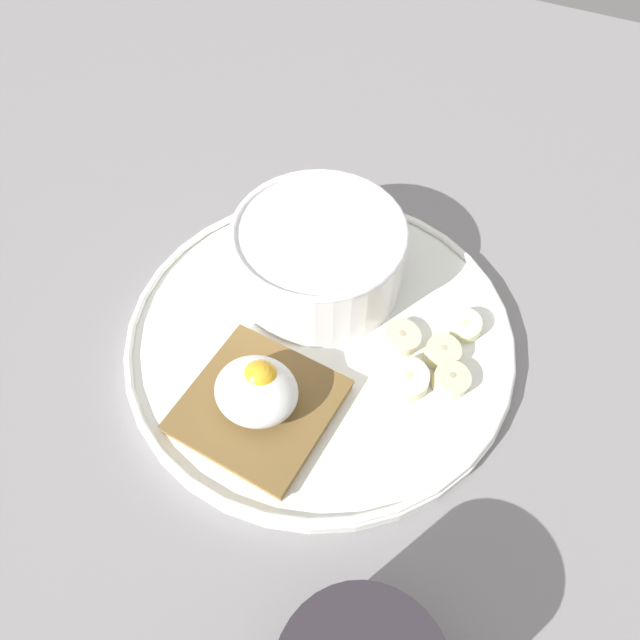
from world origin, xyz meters
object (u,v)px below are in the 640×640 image
Objects in this scene: oatmeal_bowl at (319,255)px; banana_slice_back at (442,352)px; banana_slice_inner at (449,385)px; poached_egg at (257,389)px; banana_slice_front at (408,379)px; banana_slice_right at (465,326)px; toast_slice at (259,406)px; banana_slice_left at (401,338)px.

oatmeal_bowl is 12.34cm from banana_slice_back.
banana_slice_inner is (1.34, -2.41, -0.05)cm from banana_slice_back.
poached_egg is 11.14cm from banana_slice_front.
poached_egg is at bearing -131.06° from banana_slice_right.
banana_slice_right is at bearing 49.08° from toast_slice.
banana_slice_inner is at bearing -27.73° from banana_slice_left.
toast_slice is at bearing -126.13° from banana_slice_left.
banana_slice_front is 3.03cm from banana_slice_inner.
banana_slice_left is at bearing 152.27° from banana_slice_inner.
poached_egg is 1.63× the size of banana_slice_front.
banana_slice_inner reaches higher than toast_slice.
banana_slice_front is at bearing -114.94° from banana_slice_back.
oatmeal_bowl reaches higher than banana_slice_back.
banana_slice_right is (12.50, 0.12, -2.48)cm from oatmeal_bowl.
banana_slice_front is at bearing -62.32° from banana_slice_left.
banana_slice_back is 2.76cm from banana_slice_inner.
banana_slice_left is at bearing 53.71° from poached_egg.
oatmeal_bowl is 12.84cm from poached_egg.
poached_egg is at bearing -137.16° from banana_slice_back.
oatmeal_bowl reaches higher than banana_slice_right.
banana_slice_back is (10.46, 9.70, -2.12)cm from poached_egg.
oatmeal_bowl is 9.27cm from banana_slice_left.
banana_slice_back is (10.47, 9.77, 0.17)cm from toast_slice.
banana_slice_right is 5.64cm from banana_slice_inner.
banana_slice_left and banana_slice_right have the same top height.
banana_slice_back is 0.95× the size of banana_slice_right.
oatmeal_bowl is 3.84× the size of banana_slice_right.
banana_slice_back is at bearing 65.06° from banana_slice_front.
toast_slice is 2.30cm from poached_egg.
oatmeal_bowl is at bearing 165.27° from banana_slice_back.
poached_egg is (1.26, -12.78, -0.22)cm from oatmeal_bowl.
toast_slice is 13.91cm from banana_slice_inner.
banana_slice_right is (0.78, 3.20, -0.14)cm from banana_slice_back.
banana_slice_front is (8.92, 6.44, 0.22)cm from toast_slice.
oatmeal_bowl is 1.26× the size of toast_slice.
oatmeal_bowl is at bearing 147.77° from banana_slice_front.
toast_slice is at bearing -144.16° from banana_slice_front.
banana_slice_right reaches higher than toast_slice.
poached_egg reaches higher than toast_slice.
toast_slice is at bearing -136.97° from banana_slice_back.
oatmeal_bowl is 14.36cm from banana_slice_inner.
banana_slice_right is at bearing 95.68° from banana_slice_inner.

